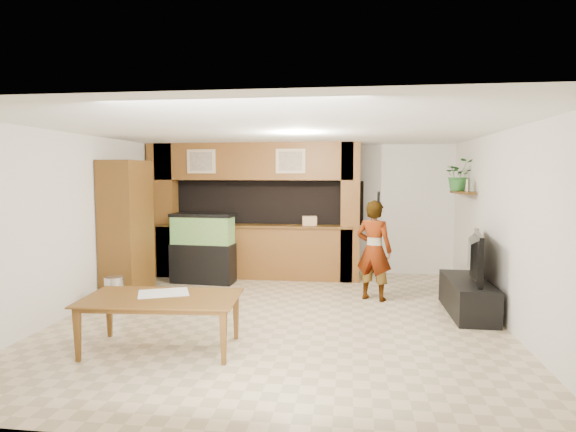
# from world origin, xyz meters

# --- Properties ---
(floor) EXTENTS (6.50, 6.50, 0.00)m
(floor) POSITION_xyz_m (0.00, 0.00, 0.00)
(floor) COLOR #CCB38D
(floor) RESTS_ON ground
(ceiling) EXTENTS (6.50, 6.50, 0.00)m
(ceiling) POSITION_xyz_m (0.00, 0.00, 2.60)
(ceiling) COLOR white
(ceiling) RESTS_ON wall_back
(wall_back) EXTENTS (6.00, 0.00, 6.00)m
(wall_back) POSITION_xyz_m (0.00, 3.25, 1.30)
(wall_back) COLOR silver
(wall_back) RESTS_ON floor
(wall_left) EXTENTS (0.00, 6.50, 6.50)m
(wall_left) POSITION_xyz_m (-3.00, 0.00, 1.30)
(wall_left) COLOR silver
(wall_left) RESTS_ON floor
(wall_right) EXTENTS (0.00, 6.50, 6.50)m
(wall_right) POSITION_xyz_m (3.00, 0.00, 1.30)
(wall_right) COLOR silver
(wall_right) RESTS_ON floor
(partition) EXTENTS (4.20, 0.99, 2.60)m
(partition) POSITION_xyz_m (-0.95, 2.64, 1.31)
(partition) COLOR brown
(partition) RESTS_ON floor
(wall_clock) EXTENTS (0.05, 0.25, 0.25)m
(wall_clock) POSITION_xyz_m (-2.97, 1.00, 1.90)
(wall_clock) COLOR black
(wall_clock) RESTS_ON wall_left
(wall_shelf) EXTENTS (0.25, 0.90, 0.04)m
(wall_shelf) POSITION_xyz_m (2.85, 1.95, 1.70)
(wall_shelf) COLOR brown
(wall_shelf) RESTS_ON wall_right
(pantry_cabinet) EXTENTS (0.56, 0.91, 2.23)m
(pantry_cabinet) POSITION_xyz_m (-2.70, 0.88, 1.12)
(pantry_cabinet) COLOR brown
(pantry_cabinet) RESTS_ON floor
(trash_can) EXTENTS (0.28, 0.28, 0.50)m
(trash_can) POSITION_xyz_m (-2.49, -0.00, 0.25)
(trash_can) COLOR #B2B2B7
(trash_can) RESTS_ON floor
(aquarium) EXTENTS (1.16, 0.44, 1.29)m
(aquarium) POSITION_xyz_m (-1.75, 1.95, 0.63)
(aquarium) COLOR black
(aquarium) RESTS_ON floor
(tv_stand) EXTENTS (0.55, 1.49, 0.50)m
(tv_stand) POSITION_xyz_m (2.65, 0.51, 0.25)
(tv_stand) COLOR black
(tv_stand) RESTS_ON floor
(television) EXTENTS (0.37, 1.20, 0.69)m
(television) POSITION_xyz_m (2.65, 0.51, 0.84)
(television) COLOR black
(television) RESTS_ON tv_stand
(photo_frame) EXTENTS (0.07, 0.16, 0.21)m
(photo_frame) POSITION_xyz_m (2.85, 1.65, 1.82)
(photo_frame) COLOR tan
(photo_frame) RESTS_ON wall_shelf
(potted_plant) EXTENTS (0.57, 0.51, 0.56)m
(potted_plant) POSITION_xyz_m (2.82, 2.13, 2.00)
(potted_plant) COLOR #2B6C2B
(potted_plant) RESTS_ON wall_shelf
(person) EXTENTS (0.69, 0.59, 1.60)m
(person) POSITION_xyz_m (1.33, 1.13, 0.80)
(person) COLOR #A08358
(person) RESTS_ON floor
(microphone) EXTENTS (0.04, 0.11, 0.17)m
(microphone) POSITION_xyz_m (1.38, 0.97, 1.66)
(microphone) COLOR black
(microphone) RESTS_ON person
(dining_table) EXTENTS (1.83, 1.11, 0.62)m
(dining_table) POSITION_xyz_m (-1.17, -1.47, 0.31)
(dining_table) COLOR brown
(dining_table) RESTS_ON floor
(newspaper_a) EXTENTS (0.68, 0.60, 0.01)m
(newspaper_a) POSITION_xyz_m (-1.21, -1.27, 0.62)
(newspaper_a) COLOR silver
(newspaper_a) RESTS_ON dining_table
(counter_box) EXTENTS (0.29, 0.22, 0.18)m
(counter_box) POSITION_xyz_m (0.19, 2.45, 1.13)
(counter_box) COLOR tan
(counter_box) RESTS_ON partition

